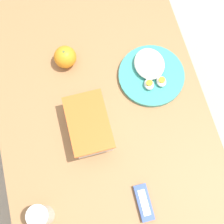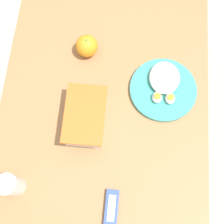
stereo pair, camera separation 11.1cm
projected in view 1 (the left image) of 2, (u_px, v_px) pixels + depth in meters
The scene contains 7 objects.
ground_plane at pixel (105, 143), 1.85m from camera, with size 10.00×10.00×0.00m, color #B2A899.
table at pixel (101, 111), 1.25m from camera, with size 1.30×0.77×0.73m.
food_container at pixel (89, 126), 1.09m from camera, with size 0.21×0.14×0.09m.
orange_fruit at pixel (65, 57), 1.16m from camera, with size 0.08×0.08×0.08m.
rice_plate at pixel (151, 72), 1.17m from camera, with size 0.25×0.25×0.05m.
candy_bar at pixel (144, 203), 1.04m from camera, with size 0.12×0.04×0.02m.
drinking_glass at pixel (41, 216), 0.98m from camera, with size 0.07×0.07×0.11m.
Camera 1 is at (-0.37, 0.05, 1.82)m, focal length 50.00 mm.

